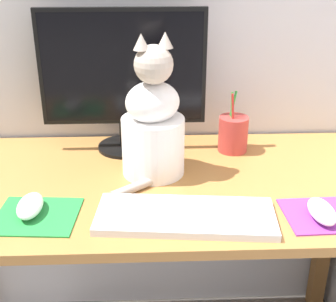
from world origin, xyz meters
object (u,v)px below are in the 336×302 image
Objects in this scene: monitor at (123,76)px; pen_cup at (233,134)px; cat at (153,124)px; computer_mouse_left at (30,206)px; computer_mouse_right at (322,211)px; keyboard at (185,215)px.

monitor is 0.37m from pen_cup.
cat is at bearing -150.09° from pen_cup.
computer_mouse_left is 0.68m from computer_mouse_right.
pen_cup is (0.24, 0.14, -0.09)m from cat.
computer_mouse_right is 0.47m from cat.
computer_mouse_left reaches higher than keyboard.
computer_mouse_left is at bearing -163.59° from cat.
pen_cup reaches higher than computer_mouse_right.
cat is at bearing 146.99° from computer_mouse_right.
keyboard is 1.10× the size of cat.
computer_mouse_right is at bearing -41.79° from monitor.
computer_mouse_left is at bearing 175.94° from computer_mouse_right.
keyboard is at bearing -91.91° from cat.
monitor is at bearing 98.10° from cat.
pen_cup is (0.17, 0.38, 0.04)m from keyboard.
pen_cup is at bearing 71.11° from keyboard.
computer_mouse_right is (0.47, -0.42, -0.21)m from monitor.
keyboard is 0.28m from cat.
pen_cup is (-0.14, 0.39, 0.03)m from computer_mouse_right.
monitor reaches higher than computer_mouse_right.
keyboard is at bearing -69.35° from monitor.
computer_mouse_left is at bearing -147.43° from pen_cup.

